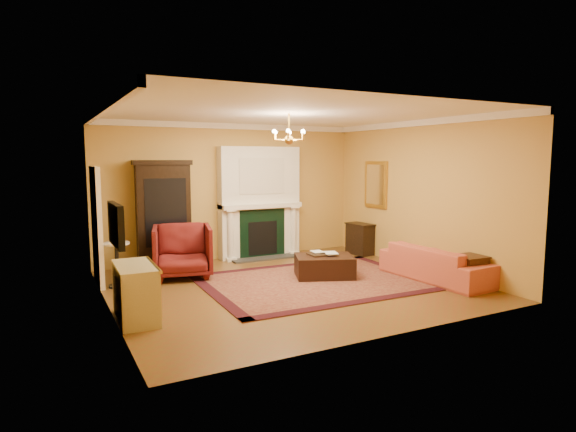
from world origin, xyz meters
TOP-DOWN VIEW (x-y plane):
  - floor at (0.00, 0.00)m, footprint 6.00×5.50m
  - ceiling at (0.00, 0.00)m, footprint 6.00×5.50m
  - wall_back at (0.00, 2.76)m, footprint 6.00×0.02m
  - wall_front at (0.00, -2.76)m, footprint 6.00×0.02m
  - wall_left at (-3.01, 0.00)m, footprint 0.02×5.50m
  - wall_right at (3.01, 0.00)m, footprint 0.02×5.50m
  - fireplace at (0.60, 2.57)m, footprint 1.90×0.70m
  - crown_molding at (0.00, 0.96)m, footprint 6.00×5.50m
  - doorway at (-2.95, 1.70)m, footprint 0.08×1.05m
  - tv_panel at (-2.95, -0.60)m, footprint 0.09×0.95m
  - gilt_mirror at (2.97, 1.40)m, footprint 0.06×0.76m
  - chandelier at (-0.00, 0.00)m, footprint 0.63×0.55m
  - oriental_rug at (0.56, 0.01)m, footprint 4.08×3.09m
  - china_cabinet at (-1.60, 2.49)m, footprint 1.09×0.57m
  - wingback_armchair at (-1.49, 1.49)m, footprint 1.27×1.22m
  - pedestal_table at (-2.70, 1.29)m, footprint 0.44×0.44m
  - commode at (-2.73, -0.62)m, footprint 0.52×1.06m
  - coral_sofa at (2.60, -0.91)m, footprint 0.75×2.21m
  - end_table at (2.72, -1.57)m, footprint 0.49×0.49m
  - console_table at (2.78, 1.71)m, footprint 0.41×0.66m
  - leather_ottoman at (0.87, 0.22)m, footprint 1.28×1.12m
  - ottoman_tray at (0.85, 0.31)m, footprint 0.46×0.36m
  - book_a at (0.74, 0.43)m, footprint 0.20×0.05m
  - book_b at (0.90, 0.24)m, footprint 0.23×0.09m
  - topiary_left at (-0.00, 2.53)m, footprint 0.17×0.17m
  - topiary_right at (1.27, 2.53)m, footprint 0.14×0.14m

SIDE VIEW (x-z plane):
  - floor at x=0.00m, z-range -0.02..0.00m
  - oriental_rug at x=0.56m, z-range 0.00..0.02m
  - leather_ottoman at x=0.87m, z-range 0.02..0.41m
  - end_table at x=2.72m, z-range 0.00..0.54m
  - console_table at x=2.78m, z-range 0.00..0.70m
  - commode at x=-2.73m, z-range 0.00..0.78m
  - coral_sofa at x=2.60m, z-range 0.00..0.85m
  - ottoman_tray at x=0.85m, z-range 0.41..0.44m
  - pedestal_table at x=-2.70m, z-range 0.06..0.85m
  - wingback_armchair at x=-1.49m, z-range 0.00..1.09m
  - book_a at x=0.74m, z-range 0.44..0.71m
  - book_b at x=0.90m, z-range 0.44..0.76m
  - doorway at x=-2.95m, z-range 0.00..2.10m
  - china_cabinet at x=-1.60m, z-range 0.00..2.11m
  - fireplace at x=0.60m, z-range -0.06..2.44m
  - tv_panel at x=-2.95m, z-range 1.06..1.64m
  - topiary_right at x=1.27m, z-range 1.25..1.64m
  - topiary_left at x=0.00m, z-range 1.25..1.72m
  - wall_back at x=0.00m, z-range 0.00..3.00m
  - wall_front at x=0.00m, z-range 0.00..3.00m
  - wall_left at x=-3.01m, z-range 0.00..3.00m
  - wall_right at x=3.01m, z-range 0.00..3.00m
  - gilt_mirror at x=2.97m, z-range 1.12..2.17m
  - chandelier at x=0.00m, z-range 2.34..2.87m
  - crown_molding at x=0.00m, z-range 2.88..3.00m
  - ceiling at x=0.00m, z-range 3.00..3.02m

